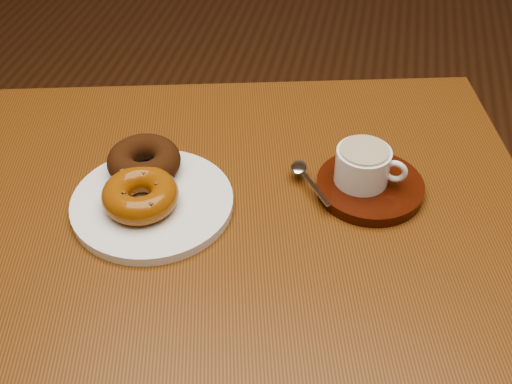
% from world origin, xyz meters
% --- Properties ---
extents(cafe_table, '(0.98, 0.83, 0.79)m').
position_xyz_m(cafe_table, '(-0.23, 0.22, 0.67)').
color(cafe_table, brown).
rests_on(cafe_table, ground).
extents(donut_plate, '(0.27, 0.27, 0.01)m').
position_xyz_m(donut_plate, '(-0.36, 0.18, 0.80)').
color(donut_plate, white).
rests_on(donut_plate, cafe_table).
extents(donut_cinnamon, '(0.11, 0.11, 0.04)m').
position_xyz_m(donut_cinnamon, '(-0.39, 0.24, 0.83)').
color(donut_cinnamon, '#361A0A').
rests_on(donut_cinnamon, donut_plate).
extents(donut_caramel, '(0.14, 0.14, 0.04)m').
position_xyz_m(donut_caramel, '(-0.37, 0.16, 0.83)').
color(donut_caramel, '#88490E').
rests_on(donut_caramel, donut_plate).
extents(saucer, '(0.19, 0.19, 0.02)m').
position_xyz_m(saucer, '(-0.06, 0.27, 0.80)').
color(saucer, '#361107').
rests_on(saucer, cafe_table).
extents(coffee_cup, '(0.10, 0.08, 0.06)m').
position_xyz_m(coffee_cup, '(-0.07, 0.28, 0.84)').
color(coffee_cup, white).
rests_on(coffee_cup, saucer).
extents(teaspoon, '(0.07, 0.09, 0.01)m').
position_xyz_m(teaspoon, '(-0.16, 0.28, 0.81)').
color(teaspoon, silver).
rests_on(teaspoon, saucer).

